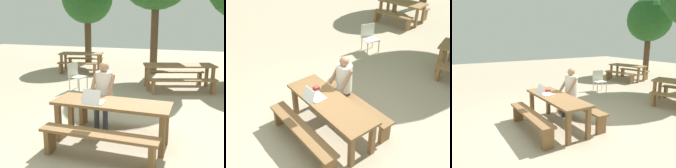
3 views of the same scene
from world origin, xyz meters
The scene contains 14 objects.
ground_plane centered at (0.00, 0.00, 0.00)m, with size 30.00×30.00×0.00m, color tan.
picnic_table_front centered at (0.00, 0.00, 0.62)m, with size 2.00×0.68×0.74m.
bench_near centered at (0.00, -0.65, 0.34)m, with size 1.86×0.30×0.45m.
bench_far centered at (0.00, 0.65, 0.34)m, with size 1.86×0.30×0.45m.
laptop centered at (-0.25, -0.19, 0.80)m, with size 0.31×0.37×0.26m.
small_pouch centered at (-0.50, 0.04, 0.77)m, with size 0.10×0.10×0.06m.
person_seated centered at (-0.37, 0.61, 0.77)m, with size 0.44×0.42×1.31m.
plastic_chair centered at (-2.20, 3.14, 0.43)m, with size 0.54×0.54×0.81m.
picnic_table_mid centered at (0.75, 4.22, 0.65)m, with size 2.25×1.37×0.76m.
bench_mid_south centered at (0.95, 3.62, 0.33)m, with size 1.91×0.88×0.43m.
bench_mid_north centered at (0.56, 4.82, 0.33)m, with size 1.91×0.88×0.43m.
picnic_table_distant centered at (-3.31, 5.90, 0.63)m, with size 1.84×1.07×0.75m.
bench_distant_south centered at (-3.18, 5.25, 0.33)m, with size 1.59×0.60×0.45m.
bench_distant_north centered at (-3.44, 6.56, 0.33)m, with size 1.59×0.60×0.45m.
Camera 1 is at (1.39, -4.10, 2.11)m, focal length 42.97 mm.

